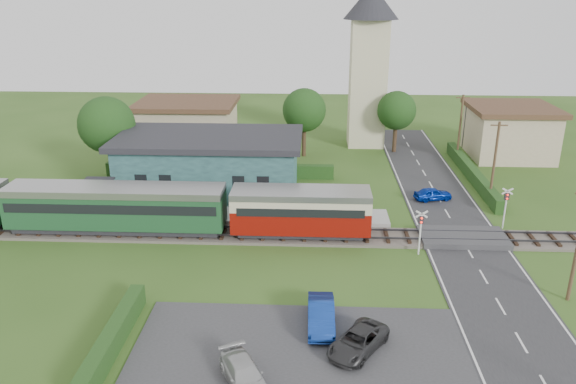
{
  "coord_description": "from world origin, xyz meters",
  "views": [
    {
      "loc": [
        -0.95,
        -35.63,
        17.49
      ],
      "look_at": [
        -2.82,
        4.0,
        2.8
      ],
      "focal_mm": 35.0,
      "sensor_mm": 36.0,
      "label": 1
    }
  ],
  "objects_px": {
    "car_on_road": "(433,194)",
    "car_park_silver": "(244,375)",
    "house_west": "(188,125)",
    "house_east": "(509,131)",
    "crossing_signal_far": "(506,202)",
    "church_tower": "(369,55)",
    "car_park_blue": "(321,315)",
    "station_building": "(210,164)",
    "train": "(74,206)",
    "car_park_dark": "(358,341)",
    "pedestrian_near": "(299,203)",
    "pedestrian_far": "(95,205)",
    "equipment_hut": "(98,196)",
    "crossing_signal_near": "(421,226)"
  },
  "relations": [
    {
      "from": "station_building",
      "to": "house_east",
      "type": "height_order",
      "value": "house_east"
    },
    {
      "from": "station_building",
      "to": "car_park_blue",
      "type": "height_order",
      "value": "station_building"
    },
    {
      "from": "church_tower",
      "to": "house_east",
      "type": "height_order",
      "value": "church_tower"
    },
    {
      "from": "car_park_silver",
      "to": "train",
      "type": "bearing_deg",
      "value": 105.21
    },
    {
      "from": "pedestrian_near",
      "to": "pedestrian_far",
      "type": "bearing_deg",
      "value": 15.07
    },
    {
      "from": "equipment_hut",
      "to": "train",
      "type": "relative_size",
      "value": 0.06
    },
    {
      "from": "house_east",
      "to": "crossing_signal_far",
      "type": "xyz_separation_m",
      "value": [
        -6.4,
        -19.61,
        -0.66
      ]
    },
    {
      "from": "car_park_silver",
      "to": "car_park_dark",
      "type": "distance_m",
      "value": 6.14
    },
    {
      "from": "station_building",
      "to": "pedestrian_far",
      "type": "bearing_deg",
      "value": -140.81
    },
    {
      "from": "station_building",
      "to": "car_park_blue",
      "type": "xyz_separation_m",
      "value": [
        9.6,
        -20.49,
        -1.94
      ]
    },
    {
      "from": "pedestrian_near",
      "to": "house_east",
      "type": "bearing_deg",
      "value": -128.96
    },
    {
      "from": "church_tower",
      "to": "station_building",
      "type": "bearing_deg",
      "value": -131.41
    },
    {
      "from": "equipment_hut",
      "to": "crossing_signal_near",
      "type": "bearing_deg",
      "value": -12.94
    },
    {
      "from": "train",
      "to": "pedestrian_far",
      "type": "relative_size",
      "value": 26.56
    },
    {
      "from": "house_west",
      "to": "crossing_signal_near",
      "type": "height_order",
      "value": "house_west"
    },
    {
      "from": "car_park_dark",
      "to": "station_building",
      "type": "bearing_deg",
      "value": 150.67
    },
    {
      "from": "station_building",
      "to": "car_park_dark",
      "type": "distance_m",
      "value": 25.42
    },
    {
      "from": "car_park_silver",
      "to": "pedestrian_near",
      "type": "xyz_separation_m",
      "value": [
        1.9,
        20.06,
        0.63
      ]
    },
    {
      "from": "house_east",
      "to": "car_park_dark",
      "type": "bearing_deg",
      "value": -117.52
    },
    {
      "from": "car_on_road",
      "to": "car_park_dark",
      "type": "distance_m",
      "value": 23.09
    },
    {
      "from": "car_park_silver",
      "to": "pedestrian_near",
      "type": "distance_m",
      "value": 20.16
    },
    {
      "from": "equipment_hut",
      "to": "crossing_signal_far",
      "type": "height_order",
      "value": "crossing_signal_far"
    },
    {
      "from": "pedestrian_far",
      "to": "church_tower",
      "type": "bearing_deg",
      "value": -32.88
    },
    {
      "from": "car_park_blue",
      "to": "car_park_silver",
      "type": "height_order",
      "value": "car_park_blue"
    },
    {
      "from": "car_on_road",
      "to": "car_park_silver",
      "type": "height_order",
      "value": "car_park_silver"
    },
    {
      "from": "house_west",
      "to": "car_park_silver",
      "type": "bearing_deg",
      "value": -74.39
    },
    {
      "from": "house_east",
      "to": "car_park_blue",
      "type": "relative_size",
      "value": 2.17
    },
    {
      "from": "house_east",
      "to": "car_on_road",
      "type": "height_order",
      "value": "house_east"
    },
    {
      "from": "train",
      "to": "car_on_road",
      "type": "height_order",
      "value": "train"
    },
    {
      "from": "car_park_silver",
      "to": "pedestrian_far",
      "type": "relative_size",
      "value": 2.38
    },
    {
      "from": "car_park_silver",
      "to": "station_building",
      "type": "bearing_deg",
      "value": 77.0
    },
    {
      "from": "car_park_silver",
      "to": "pedestrian_near",
      "type": "relative_size",
      "value": 2.35
    },
    {
      "from": "house_west",
      "to": "crossing_signal_near",
      "type": "xyz_separation_m",
      "value": [
        21.4,
        -25.41,
        -0.65
      ]
    },
    {
      "from": "house_west",
      "to": "car_park_blue",
      "type": "height_order",
      "value": "house_west"
    },
    {
      "from": "station_building",
      "to": "equipment_hut",
      "type": "bearing_deg",
      "value": -144.08
    },
    {
      "from": "train",
      "to": "crossing_signal_near",
      "type": "distance_m",
      "value": 25.1
    },
    {
      "from": "train",
      "to": "crossing_signal_far",
      "type": "bearing_deg",
      "value": 4.25
    },
    {
      "from": "church_tower",
      "to": "car_park_silver",
      "type": "distance_m",
      "value": 44.48
    },
    {
      "from": "station_building",
      "to": "car_park_blue",
      "type": "distance_m",
      "value": 22.72
    },
    {
      "from": "car_park_dark",
      "to": "church_tower",
      "type": "bearing_deg",
      "value": 118.68
    },
    {
      "from": "crossing_signal_far",
      "to": "station_building",
      "type": "bearing_deg",
      "value": 164.37
    },
    {
      "from": "church_tower",
      "to": "car_park_silver",
      "type": "relative_size",
      "value": 4.54
    },
    {
      "from": "train",
      "to": "car_park_dark",
      "type": "relative_size",
      "value": 10.97
    },
    {
      "from": "car_on_road",
      "to": "car_park_blue",
      "type": "relative_size",
      "value": 0.79
    },
    {
      "from": "car_park_silver",
      "to": "house_east",
      "type": "bearing_deg",
      "value": 31.78
    },
    {
      "from": "train",
      "to": "pedestrian_near",
      "type": "height_order",
      "value": "train"
    },
    {
      "from": "house_east",
      "to": "crossing_signal_near",
      "type": "xyz_separation_m",
      "value": [
        -13.6,
        -24.41,
        -0.66
      ]
    },
    {
      "from": "equipment_hut",
      "to": "crossing_signal_far",
      "type": "xyz_separation_m",
      "value": [
        31.6,
        -0.81,
        0.39
      ]
    },
    {
      "from": "station_building",
      "to": "car_park_silver",
      "type": "bearing_deg",
      "value": -76.68
    },
    {
      "from": "station_building",
      "to": "house_west",
      "type": "relative_size",
      "value": 1.48
    }
  ]
}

